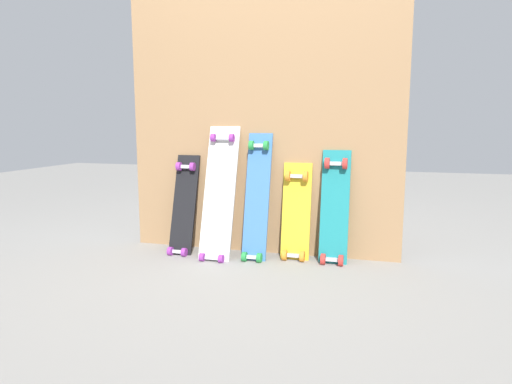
% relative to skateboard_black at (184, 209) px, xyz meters
% --- Properties ---
extents(ground_plane, '(12.00, 12.00, 0.00)m').
position_rel_skateboard_black_xyz_m(ground_plane, '(0.53, 0.08, -0.30)').
color(ground_plane, gray).
extents(plywood_wall_panel, '(1.90, 0.04, 1.80)m').
position_rel_skateboard_black_xyz_m(plywood_wall_panel, '(0.53, 0.15, 0.59)').
color(plywood_wall_panel, '#99724C').
rests_on(plywood_wall_panel, ground).
extents(skateboard_black, '(0.17, 0.27, 0.75)m').
position_rel_skateboard_black_xyz_m(skateboard_black, '(0.00, 0.00, 0.00)').
color(skateboard_black, black).
rests_on(skateboard_black, ground).
extents(skateboard_white, '(0.22, 0.34, 0.95)m').
position_rel_skateboard_black_xyz_m(skateboard_white, '(0.28, -0.03, 0.10)').
color(skateboard_white, silver).
rests_on(skateboard_white, ground).
extents(skateboard_blue, '(0.16, 0.27, 0.90)m').
position_rel_skateboard_black_xyz_m(skateboard_blue, '(0.53, 0.01, 0.08)').
color(skateboard_blue, '#386BAD').
rests_on(skateboard_blue, ground).
extents(skateboard_yellow, '(0.19, 0.18, 0.70)m').
position_rel_skateboard_black_xyz_m(skateboard_yellow, '(0.79, 0.05, -0.01)').
color(skateboard_yellow, gold).
rests_on(skateboard_yellow, ground).
extents(skateboard_teal, '(0.18, 0.21, 0.79)m').
position_rel_skateboard_black_xyz_m(skateboard_teal, '(1.04, 0.04, 0.03)').
color(skateboard_teal, '#197A7F').
rests_on(skateboard_teal, ground).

